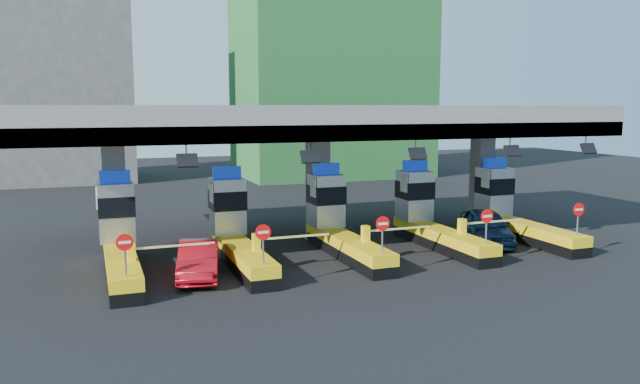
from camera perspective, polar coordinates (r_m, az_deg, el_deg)
name	(u,v)px	position (r m, az deg, el deg)	size (l,w,h in m)	color
ground	(339,253)	(29.96, 1.79, -5.59)	(120.00, 120.00, 0.00)	black
toll_canopy	(319,123)	(31.83, -0.12, 6.36)	(28.00, 12.09, 7.00)	slate
toll_lane_far_left	(119,238)	(27.84, -17.90, -4.06)	(4.43, 8.00, 4.16)	black
toll_lane_left	(235,230)	(28.46, -7.79, -3.49)	(4.43, 8.00, 4.16)	black
toll_lane_center	(337,223)	(29.92, 1.60, -2.87)	(4.43, 8.00, 4.16)	black
toll_lane_right	(429,217)	(32.10, 9.92, -2.25)	(4.43, 8.00, 4.16)	black
toll_lane_far_right	(511,211)	(34.87, 17.04, -1.68)	(4.43, 8.00, 4.16)	black
bg_building_scaffold	(330,35)	(63.70, 0.96, 14.20)	(18.00, 12.00, 28.00)	#1E5926
bg_building_concrete	(51,84)	(63.08, -23.39, 9.07)	(14.00, 10.00, 18.00)	#4C4C49
van	(486,227)	(32.88, 14.91, -3.09)	(2.06, 5.12, 1.75)	black
red_car	(199,260)	(26.02, -11.02, -6.13)	(1.56, 4.49, 1.48)	#9F0C14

